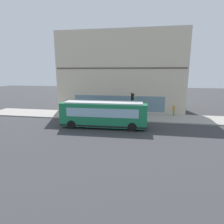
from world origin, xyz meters
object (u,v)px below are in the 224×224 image
(traffic_light_near_corner, at_px, (132,101))
(newspaper_vending_box, at_px, (124,116))
(pedestrian_near_hydrant, at_px, (88,109))
(fire_hydrant, at_px, (103,113))
(pedestrian_walking_along_curb, at_px, (174,109))
(city_bus_nearside, at_px, (104,114))

(traffic_light_near_corner, bearing_deg, newspaper_vending_box, 86.94)
(pedestrian_near_hydrant, relative_size, newspaper_vending_box, 1.79)
(fire_hydrant, height_order, pedestrian_near_hydrant, pedestrian_near_hydrant)
(pedestrian_near_hydrant, distance_m, pedestrian_walking_along_curb, 12.72)
(traffic_light_near_corner, bearing_deg, pedestrian_near_hydrant, 74.07)
(city_bus_nearside, xyz_separation_m, traffic_light_near_corner, (3.54, -3.11, 1.14))
(city_bus_nearside, distance_m, pedestrian_near_hydrant, 6.59)
(city_bus_nearside, distance_m, traffic_light_near_corner, 4.85)
(fire_hydrant, xyz_separation_m, pedestrian_walking_along_curb, (1.64, -10.30, 0.59))
(pedestrian_near_hydrant, bearing_deg, city_bus_nearside, -146.29)
(traffic_light_near_corner, bearing_deg, fire_hydrant, 68.28)
(fire_hydrant, xyz_separation_m, newspaper_vending_box, (-1.70, -3.29, 0.09))
(pedestrian_walking_along_curb, bearing_deg, fire_hydrant, 99.06)
(pedestrian_walking_along_curb, distance_m, newspaper_vending_box, 7.79)
(pedestrian_near_hydrant, height_order, pedestrian_walking_along_curb, pedestrian_walking_along_curb)
(city_bus_nearside, bearing_deg, pedestrian_near_hydrant, 33.71)
(newspaper_vending_box, bearing_deg, city_bus_nearside, 151.23)
(fire_hydrant, relative_size, newspaper_vending_box, 0.82)
(traffic_light_near_corner, bearing_deg, city_bus_nearside, 138.68)
(traffic_light_near_corner, relative_size, fire_hydrant, 4.94)
(city_bus_nearside, distance_m, newspaper_vending_box, 4.21)
(city_bus_nearside, height_order, pedestrian_near_hydrant, city_bus_nearside)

